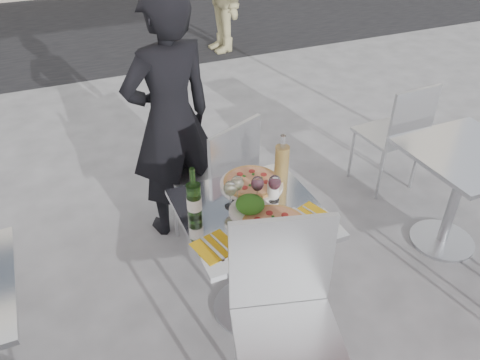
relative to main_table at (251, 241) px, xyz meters
name	(u,v)px	position (x,y,z in m)	size (l,w,h in m)	color
ground	(250,308)	(0.00, 0.00, -0.54)	(80.00, 80.00, 0.00)	slate
street_asphalt	(88,23)	(0.00, 6.50, -0.54)	(24.00, 5.00, 0.00)	black
main_table	(251,241)	(0.00, 0.00, 0.00)	(0.72, 0.72, 0.75)	#B7BABF
side_table_right	(461,179)	(1.50, 0.00, 0.00)	(0.72, 0.72, 0.75)	#B7BABF
chair_far	(222,175)	(0.08, 0.63, 0.03)	(0.58, 0.59, 0.96)	silver
chair_near	(285,311)	(-0.08, -0.54, 0.07)	(0.58, 0.59, 1.03)	silver
side_chair_rfar	(398,129)	(1.56, 0.70, 0.01)	(0.44, 0.45, 0.92)	silver
woman_diner	(170,121)	(-0.14, 0.95, 0.31)	(0.62, 0.41, 1.70)	black
pizza_near	(275,226)	(0.05, -0.17, 0.22)	(0.33, 0.33, 0.02)	tan
pizza_far	(252,182)	(0.10, 0.22, 0.23)	(0.35, 0.35, 0.03)	white
salad_plate	(250,206)	(-0.01, 0.00, 0.25)	(0.22, 0.22, 0.09)	white
wine_bottle	(194,199)	(-0.28, 0.07, 0.32)	(0.07, 0.08, 0.29)	#274B1C
carafe	(282,163)	(0.27, 0.19, 0.33)	(0.08, 0.08, 0.29)	tan
sugar_shaker	(273,189)	(0.15, 0.06, 0.26)	(0.06, 0.06, 0.11)	white
wineglass_white_a	(230,190)	(-0.09, 0.08, 0.32)	(0.07, 0.07, 0.16)	white
wineglass_white_b	(237,184)	(-0.03, 0.11, 0.32)	(0.07, 0.07, 0.16)	white
wineglass_red_a	(257,185)	(0.06, 0.06, 0.32)	(0.07, 0.07, 0.16)	white
wineglass_red_b	(275,183)	(0.15, 0.04, 0.32)	(0.07, 0.07, 0.16)	white
napkin_left	(215,246)	(-0.27, -0.18, 0.21)	(0.22, 0.22, 0.01)	gold
napkin_right	(311,216)	(0.26, -0.16, 0.21)	(0.23, 0.23, 0.01)	gold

